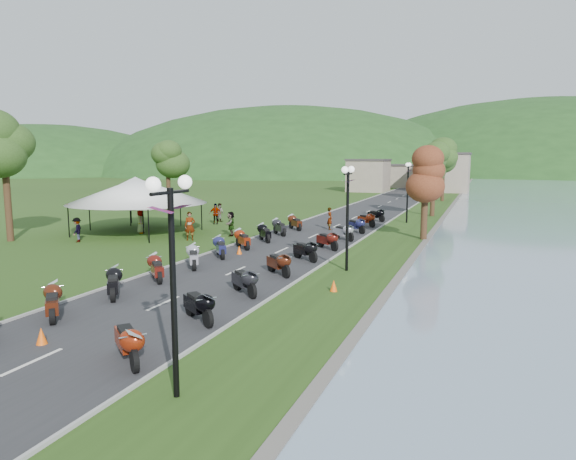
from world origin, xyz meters
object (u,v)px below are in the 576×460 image
(streetlamp_near, at_px, (173,291))
(pedestrian_c, at_px, (78,242))
(vendor_tent_main, at_px, (138,206))
(pedestrian_b, at_px, (220,221))
(pedestrian_a, at_px, (190,240))

(streetlamp_near, xyz_separation_m, pedestrian_c, (-18.33, 16.43, -2.50))
(vendor_tent_main, xyz_separation_m, pedestrian_b, (2.05, 8.46, -2.00))
(pedestrian_a, distance_m, pedestrian_c, 7.25)
(streetlamp_near, relative_size, vendor_tent_main, 0.76)
(pedestrian_b, distance_m, pedestrian_c, 13.53)
(streetlamp_near, distance_m, vendor_tent_main, 27.10)
(pedestrian_b, xyz_separation_m, pedestrian_c, (-3.35, -13.11, 0.00))
(pedestrian_b, bearing_deg, pedestrian_c, 96.48)
(pedestrian_a, xyz_separation_m, pedestrian_c, (-6.48, -3.26, 0.00))
(streetlamp_near, distance_m, pedestrian_a, 23.11)
(streetlamp_near, bearing_deg, vendor_tent_main, 128.93)
(pedestrian_a, bearing_deg, pedestrian_b, 79.51)
(vendor_tent_main, xyz_separation_m, pedestrian_c, (-1.30, -4.64, -2.00))
(streetlamp_near, bearing_deg, pedestrian_a, 121.04)
(streetlamp_near, height_order, pedestrian_c, streetlamp_near)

